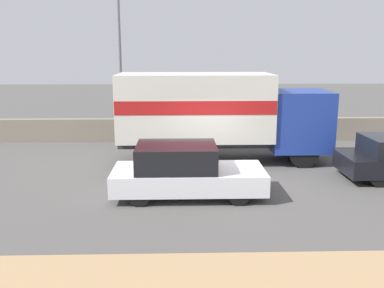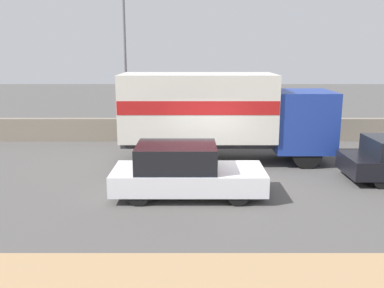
% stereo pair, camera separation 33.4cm
% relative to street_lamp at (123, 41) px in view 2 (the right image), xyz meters
% --- Properties ---
extents(ground_plane, '(80.00, 80.00, 0.00)m').
position_rel_street_lamp_xyz_m(ground_plane, '(3.29, -6.06, -4.40)').
color(ground_plane, '#514F4C').
extents(stone_wall_backdrop, '(60.00, 0.35, 1.02)m').
position_rel_street_lamp_xyz_m(stone_wall_backdrop, '(3.29, 0.48, -3.89)').
color(stone_wall_backdrop, gray).
rests_on(stone_wall_backdrop, ground_plane).
extents(street_lamp, '(0.56, 0.28, 7.68)m').
position_rel_street_lamp_xyz_m(street_lamp, '(0.00, 0.00, 0.00)').
color(street_lamp, slate).
rests_on(street_lamp, ground_plane).
extents(box_truck, '(7.55, 2.36, 3.20)m').
position_rel_street_lamp_xyz_m(box_truck, '(3.84, -3.20, -2.55)').
color(box_truck, navy).
rests_on(box_truck, ground_plane).
extents(car_hatchback, '(4.23, 1.85, 1.47)m').
position_rel_street_lamp_xyz_m(car_hatchback, '(2.63, -6.99, -3.69)').
color(car_hatchback, silver).
rests_on(car_hatchback, ground_plane).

